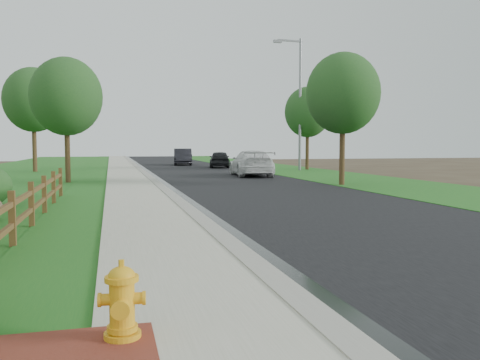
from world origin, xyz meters
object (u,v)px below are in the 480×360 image
object	(u,v)px
ranch_fence	(23,208)
white_suv	(251,163)
fire_hydrant	(122,303)
streetlight	(298,96)
dark_car_mid	(219,159)

from	to	relation	value
ranch_fence	white_suv	xyz separation A→B (m)	(10.32, 19.02, 0.19)
fire_hydrant	white_suv	distance (m)	26.94
ranch_fence	fire_hydrant	distance (m)	6.83
fire_hydrant	white_suv	world-z (taller)	white_suv
white_suv	streetlight	distance (m)	8.78
streetlight	fire_hydrant	bearing A→B (deg)	-113.60
fire_hydrant	streetlight	size ratio (longest dim) A/B	0.08
ranch_fence	white_suv	distance (m)	21.64
fire_hydrant	dark_car_mid	distance (m)	38.39
ranch_fence	dark_car_mid	size ratio (longest dim) A/B	4.07
streetlight	dark_car_mid	bearing A→B (deg)	125.76
white_suv	ranch_fence	bearing A→B (deg)	66.84
dark_car_mid	streetlight	size ratio (longest dim) A/B	0.42
ranch_fence	white_suv	size ratio (longest dim) A/B	3.12
ranch_fence	fire_hydrant	size ratio (longest dim) A/B	22.02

